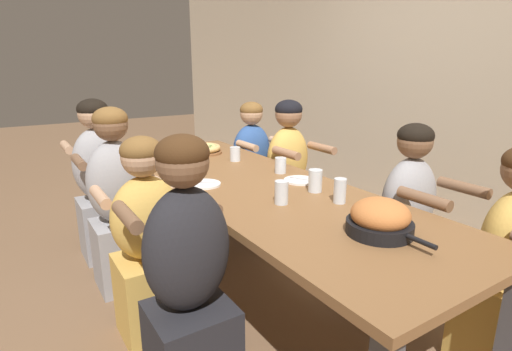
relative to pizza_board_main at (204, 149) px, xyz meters
The scene contains 22 objects.
ground_plane 1.21m from the pizza_board_main, ahead, with size 18.00×18.00×0.00m, color brown.
restaurant_back_panel 2.14m from the pizza_board_main, 62.37° to the left, with size 10.00×0.06×3.20m, color beige.
dining_table 0.93m from the pizza_board_main, ahead, with size 2.71×0.89×0.75m.
pizza_board_main is the anchor object (origin of this frame).
skillet_bowl 1.80m from the pizza_board_main, ahead, with size 0.40×0.28×0.15m.
empty_plate_a 0.32m from the pizza_board_main, 67.15° to the right, with size 0.19×0.19×0.02m.
empty_plate_b 0.86m from the pizza_board_main, 25.28° to the right, with size 0.20×0.20×0.02m.
empty_plate_c 1.03m from the pizza_board_main, ahead, with size 0.19×0.19×0.02m.
drinking_glass_a 0.29m from the pizza_board_main, 150.70° to the right, with size 0.06×0.06×0.11m.
drinking_glass_b 1.43m from the pizza_board_main, ahead, with size 0.06×0.06×0.13m.
drinking_glass_c 0.36m from the pizza_board_main, 13.45° to the left, with size 0.08×0.08×0.10m.
drinking_glass_d 1.29m from the pizza_board_main, ahead, with size 0.07×0.07×0.12m.
drinking_glass_e 1.22m from the pizza_board_main, ahead, with size 0.08×0.08×0.12m.
drinking_glass_f 0.82m from the pizza_board_main, 11.80° to the left, with size 0.07×0.07×0.10m.
diner_near_left 0.81m from the pizza_board_main, 104.06° to the right, with size 0.51×0.40×1.20m.
diner_far_midleft 0.71m from the pizza_board_main, 58.34° to the left, with size 0.51×0.40×1.17m.
diner_near_midright 1.65m from the pizza_board_main, 27.77° to the right, with size 0.51×0.40×1.18m.
diner_far_left 0.66m from the pizza_board_main, 108.94° to the left, with size 0.51×0.40×1.11m.
diner_near_midleft 0.86m from the pizza_board_main, 66.95° to the right, with size 0.51×0.40×1.19m.
diner_far_midright 1.61m from the pizza_board_main, 20.86° to the left, with size 0.51×0.40×1.12m.
diner_far_right 2.14m from the pizza_board_main, 15.46° to the left, with size 0.51×0.40×1.10m.
diner_near_center 1.22m from the pizza_board_main, 39.83° to the right, with size 0.51×0.40×1.10m.
Camera 1 is at (1.90, -1.21, 1.43)m, focal length 28.00 mm.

